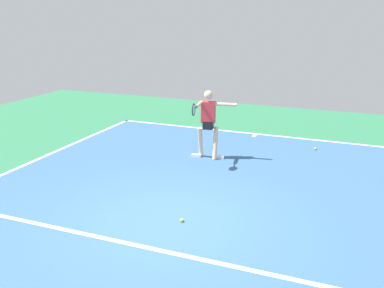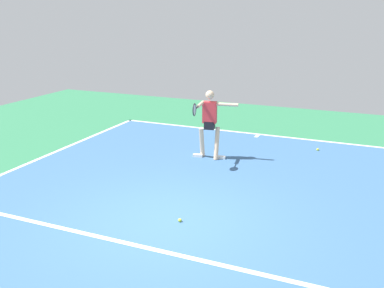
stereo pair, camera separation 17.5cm
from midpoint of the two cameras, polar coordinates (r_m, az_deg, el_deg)
name	(u,v)px [view 2 (the right image)]	position (r m, az deg, el deg)	size (l,w,h in m)	color
ground_plane	(167,222)	(7.87, -2.58, -10.05)	(20.94, 20.94, 0.00)	#2D754C
court_surface	(167,221)	(7.87, -2.58, -10.04)	(9.11, 12.59, 0.00)	#38608E
court_line_baseline_near	(259,134)	(13.41, 9.06, 1.27)	(9.11, 0.10, 0.01)	white
court_line_service	(141,246)	(7.14, -5.92, -13.12)	(6.83, 0.10, 0.01)	white
court_line_centre_mark	(257,136)	(13.22, 8.84, 1.05)	(0.10, 0.30, 0.01)	white
tennis_player	(210,120)	(10.82, 2.76, 3.12)	(1.12, 1.24, 1.74)	beige
tennis_ball_centre_court	(318,149)	(12.18, 16.43, -0.68)	(0.07, 0.07, 0.07)	yellow
tennis_ball_near_service_line	(180,220)	(7.84, -0.94, -9.88)	(0.07, 0.07, 0.07)	#CCE033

